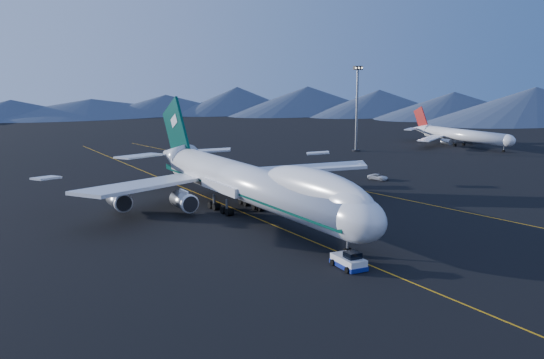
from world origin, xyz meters
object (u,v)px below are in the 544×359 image
boeing_747 (251,183)px  second_jet (461,135)px  pushback_tug (349,262)px  service_van (378,177)px  floodlight_mast (357,108)px

boeing_747 → second_jet: 114.03m
boeing_747 → pushback_tug: 31.05m
second_jet → service_van: size_ratio=8.85×
pushback_tug → boeing_747: bearing=89.8°
second_jet → service_van: (-62.95, -31.13, -2.95)m
pushback_tug → service_van: 63.17m
second_jet → pushback_tug: bearing=-134.9°
pushback_tug → floodlight_mast: (71.12, 84.59, 12.30)m
second_jet → floodlight_mast: 38.70m
boeing_747 → service_van: 44.32m
pushback_tug → second_jet: bearing=40.6°
service_van → pushback_tug: bearing=-153.8°
service_van → floodlight_mast: size_ratio=0.18×
boeing_747 → pushback_tug: bearing=-95.6°
pushback_tug → second_jet: (107.62, 75.79, 2.89)m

